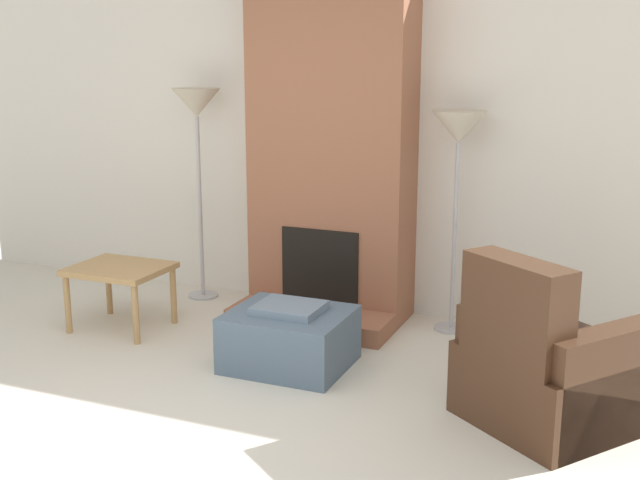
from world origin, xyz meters
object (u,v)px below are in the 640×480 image
(floor_lamp_right, at_px, (458,138))
(ottoman, at_px, (289,338))
(armchair, at_px, (548,372))
(floor_lamp_left, at_px, (197,113))
(side_table, at_px, (120,275))

(floor_lamp_right, bearing_deg, ottoman, -126.40)
(armchair, relative_size, floor_lamp_right, 0.74)
(floor_lamp_left, bearing_deg, armchair, -23.67)
(armchair, bearing_deg, side_table, 29.44)
(ottoman, distance_m, side_table, 1.41)
(armchair, distance_m, floor_lamp_left, 3.30)
(floor_lamp_left, height_order, floor_lamp_right, floor_lamp_left)
(ottoman, relative_size, armchair, 0.64)
(armchair, bearing_deg, floor_lamp_right, -20.34)
(armchair, xyz_separation_m, floor_lamp_right, (-0.81, 1.24, 1.06))
(armchair, relative_size, side_table, 1.76)
(ottoman, distance_m, floor_lamp_left, 2.06)
(side_table, bearing_deg, armchair, -7.14)
(floor_lamp_right, bearing_deg, side_table, -158.14)
(floor_lamp_right, bearing_deg, floor_lamp_left, -180.00)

